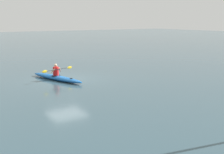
% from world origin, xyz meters
% --- Properties ---
extents(ground_plane, '(160.00, 160.00, 0.00)m').
position_xyz_m(ground_plane, '(0.00, 0.00, 0.00)').
color(ground_plane, '#334C56').
extents(kayak, '(2.01, 4.85, 0.31)m').
position_xyz_m(kayak, '(0.63, -0.09, 0.16)').
color(kayak, '#1959A5').
rests_on(kayak, ground).
extents(kayaker, '(2.40, 0.75, 0.78)m').
position_xyz_m(kayaker, '(0.64, -0.13, 0.64)').
color(kayaker, red).
rests_on(kayaker, kayak).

